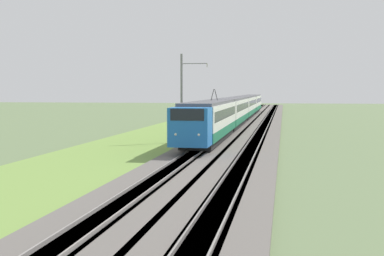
% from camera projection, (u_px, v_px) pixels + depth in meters
% --- Properties ---
extents(ballast_main, '(240.00, 4.40, 0.30)m').
position_uv_depth(ballast_main, '(219.00, 137.00, 55.41)').
color(ballast_main, '#605B56').
rests_on(ballast_main, ground).
extents(ballast_adjacent, '(240.00, 4.40, 0.30)m').
position_uv_depth(ballast_adjacent, '(258.00, 138.00, 54.72)').
color(ballast_adjacent, '#605B56').
rests_on(ballast_adjacent, ground).
extents(track_main, '(240.00, 1.57, 0.45)m').
position_uv_depth(track_main, '(219.00, 137.00, 55.41)').
color(track_main, '#4C4238').
rests_on(track_main, ground).
extents(track_adjacent, '(240.00, 1.57, 0.45)m').
position_uv_depth(track_adjacent, '(258.00, 138.00, 54.72)').
color(track_adjacent, '#4C4238').
rests_on(track_adjacent, ground).
extents(grass_verge, '(240.00, 8.95, 0.12)m').
position_uv_depth(grass_verge, '(153.00, 137.00, 56.60)').
color(grass_verge, olive).
rests_on(grass_verge, ground).
extents(passenger_train, '(86.15, 3.01, 5.12)m').
position_uv_depth(passenger_train, '(239.00, 108.00, 79.86)').
color(passenger_train, blue).
rests_on(passenger_train, ground).
extents(catenary_mast_mid, '(0.22, 2.56, 8.38)m').
position_uv_depth(catenary_mast_mid, '(182.00, 98.00, 49.69)').
color(catenary_mast_mid, slate).
rests_on(catenary_mast_mid, ground).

